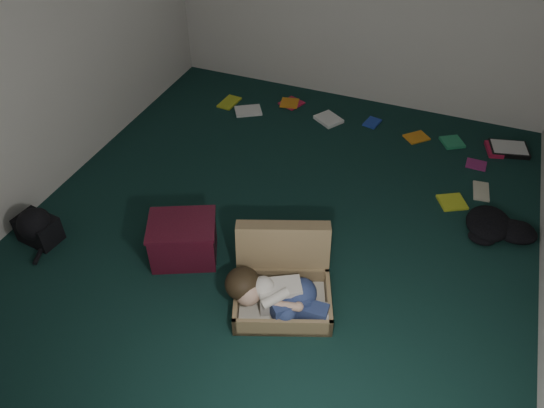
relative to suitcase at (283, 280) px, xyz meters
The scene contains 10 objects.
floor 0.73m from the suitcase, 113.07° to the left, with size 4.50×4.50×0.00m, color #0F2B26.
wall_front 1.99m from the suitcase, 99.98° to the right, with size 4.50×4.50×0.00m, color silver.
wall_left 2.64m from the suitcase, 163.91° to the left, with size 4.50×4.50×0.00m, color silver.
suitcase is the anchor object (origin of this frame).
person 0.18m from the suitcase, 84.79° to the right, with size 0.74×0.38×0.30m.
maroon_bin 0.83m from the suitcase, behind, with size 0.61×0.56×0.34m.
backpack 1.99m from the suitcase, behind, with size 0.39×0.31×0.23m, color black, non-canonical shape.
clothing_pile 1.84m from the suitcase, 39.39° to the left, with size 0.45×0.37×0.14m, color black, non-canonical shape.
paper_tray 2.84m from the suitcase, 59.95° to the left, with size 0.41×0.34×0.05m.
book_scatter 2.22m from the suitcase, 84.60° to the left, with size 3.02×1.33×0.02m.
Camera 1 is at (1.11, -2.97, 2.99)m, focal length 35.00 mm.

